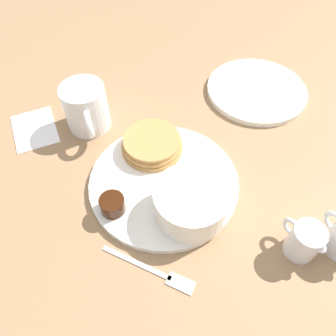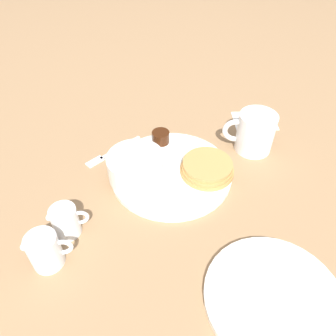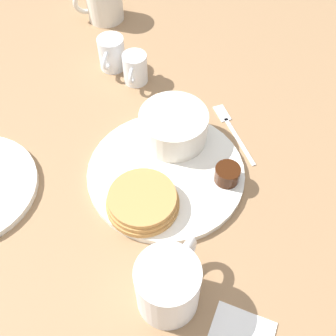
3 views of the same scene
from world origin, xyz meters
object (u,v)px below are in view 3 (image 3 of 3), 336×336
at_px(creamer_pitcher_near, 135,68).
at_px(second_mug, 103,2).
at_px(creamer_pitcher_far, 112,53).
at_px(bowl, 174,126).
at_px(coffee_mug, 169,285).
at_px(plate, 166,173).
at_px(fork, 230,126).

distance_m(creamer_pitcher_near, second_mug, 0.23).
height_order(creamer_pitcher_far, second_mug, second_mug).
relative_size(bowl, coffee_mug, 1.03).
bearing_deg(second_mug, plate, 23.61).
distance_m(creamer_pitcher_near, fork, 0.22).
distance_m(coffee_mug, creamer_pitcher_far, 0.50).
xyz_separation_m(creamer_pitcher_far, second_mug, (-0.17, -0.05, 0.01)).
height_order(bowl, creamer_pitcher_far, creamer_pitcher_far).
bearing_deg(bowl, second_mug, -151.49).
relative_size(coffee_mug, fork, 0.80).
distance_m(coffee_mug, fork, 0.34).
height_order(plate, bowl, bowl).
distance_m(plate, second_mug, 0.47).
xyz_separation_m(plate, coffee_mug, (0.21, 0.03, 0.04)).
bearing_deg(second_mug, fork, 43.44).
bearing_deg(plate, creamer_pitcher_far, -152.22).
relative_size(plate, second_mug, 2.39).
distance_m(bowl, coffee_mug, 0.28).
bearing_deg(fork, coffee_mug, -13.60).
bearing_deg(bowl, creamer_pitcher_near, -149.16).
distance_m(bowl, creamer_pitcher_near, 0.18).
relative_size(plate, bowl, 2.22).
relative_size(creamer_pitcher_far, fork, 0.56).
bearing_deg(second_mug, creamer_pitcher_near, 26.72).
height_order(coffee_mug, creamer_pitcher_far, coffee_mug).
xyz_separation_m(plate, fork, (-0.12, 0.11, -0.00)).
height_order(plate, fork, plate).
bearing_deg(plate, coffee_mug, 7.27).
bearing_deg(plate, bowl, 176.13).
bearing_deg(bowl, creamer_pitcher_far, -142.69).
relative_size(plate, fork, 1.84).
height_order(coffee_mug, creamer_pitcher_near, coffee_mug).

